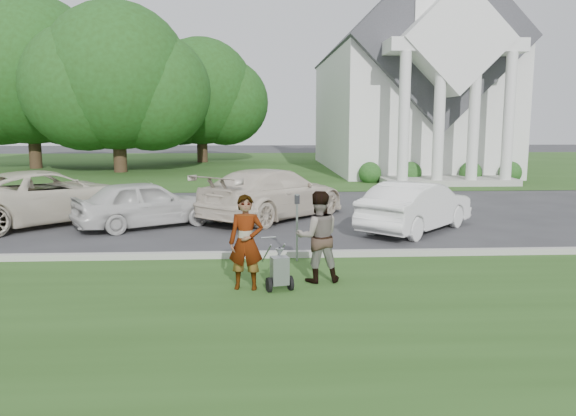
{
  "coord_description": "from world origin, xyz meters",
  "views": [
    {
      "loc": [
        0.06,
        -11.31,
        2.92
      ],
      "look_at": [
        0.66,
        0.0,
        1.18
      ],
      "focal_mm": 35.0,
      "sensor_mm": 36.0,
      "label": 1
    }
  ],
  "objects": [
    {
      "name": "person_left",
      "position": [
        -0.17,
        -1.72,
        0.83
      ],
      "size": [
        0.65,
        0.47,
        1.67
      ],
      "primitive_type": "imported",
      "rotation": [
        0.0,
        0.0,
        -0.13
      ],
      "color": "#999999",
      "rests_on": "ground"
    },
    {
      "name": "ground",
      "position": [
        0.0,
        0.0,
        0.0
      ],
      "size": [
        120.0,
        120.0,
        0.0
      ],
      "primitive_type": "plane",
      "color": "#333335",
      "rests_on": "ground"
    },
    {
      "name": "tree_far",
      "position": [
        -14.01,
        24.99,
        5.69
      ],
      "size": [
        11.64,
        9.2,
        10.73
      ],
      "color": "#332316",
      "rests_on": "ground"
    },
    {
      "name": "parking_meter_near",
      "position": [
        0.86,
        0.22,
        0.91
      ],
      "size": [
        0.1,
        0.09,
        1.44
      ],
      "color": "gray",
      "rests_on": "ground"
    },
    {
      "name": "curb",
      "position": [
        0.0,
        0.55,
        0.07
      ],
      "size": [
        80.0,
        0.18,
        0.15
      ],
      "primitive_type": "cube",
      "color": "#9E9E93",
      "rests_on": "ground"
    },
    {
      "name": "tree_left",
      "position": [
        -8.01,
        21.99,
        5.11
      ],
      "size": [
        10.63,
        8.4,
        9.71
      ],
      "color": "#332316",
      "rests_on": "ground"
    },
    {
      "name": "car_a",
      "position": [
        -6.1,
        5.22,
        0.77
      ],
      "size": [
        5.75,
        5.74,
        1.54
      ],
      "primitive_type": "imported",
      "rotation": [
        0.0,
        0.0,
        2.35
      ],
      "color": "beige",
      "rests_on": "ground"
    },
    {
      "name": "car_b",
      "position": [
        -3.1,
        4.39,
        0.67
      ],
      "size": [
        4.16,
        3.36,
        1.33
      ],
      "primitive_type": "imported",
      "rotation": [
        0.0,
        0.0,
        2.11
      ],
      "color": "silver",
      "rests_on": "ground"
    },
    {
      "name": "striping_cart",
      "position": [
        0.41,
        -1.86,
        0.36
      ],
      "size": [
        0.57,
        0.95,
        0.83
      ],
      "rotation": [
        0.0,
        0.0,
        0.24
      ],
      "color": "black",
      "rests_on": "ground"
    },
    {
      "name": "tree_back",
      "position": [
        -4.01,
        29.99,
        4.73
      ],
      "size": [
        9.61,
        7.6,
        8.89
      ],
      "color": "#332316",
      "rests_on": "ground"
    },
    {
      "name": "person_right",
      "position": [
        1.13,
        -1.32,
        0.84
      ],
      "size": [
        0.87,
        0.7,
        1.68
      ],
      "primitive_type": "imported",
      "rotation": [
        0.0,
        0.0,
        3.23
      ],
      "color": "#999999",
      "rests_on": "ground"
    },
    {
      "name": "church_lawn",
      "position": [
        0.0,
        27.0,
        0.01
      ],
      "size": [
        80.0,
        30.0,
        0.01
      ],
      "primitive_type": "cube",
      "color": "#274819",
      "rests_on": "ground"
    },
    {
      "name": "car_d",
      "position": [
        4.31,
        3.42,
        0.67
      ],
      "size": [
        3.83,
        3.95,
        1.34
      ],
      "primitive_type": "imported",
      "rotation": [
        0.0,
        0.0,
        2.39
      ],
      "color": "white",
      "rests_on": "ground"
    },
    {
      "name": "car_c",
      "position": [
        0.52,
        5.62,
        0.76
      ],
      "size": [
        5.1,
        5.37,
        1.53
      ],
      "primitive_type": "imported",
      "rotation": [
        0.0,
        0.0,
        2.42
      ],
      "color": "beige",
      "rests_on": "ground"
    },
    {
      "name": "grass_strip",
      "position": [
        0.0,
        -3.0,
        0.01
      ],
      "size": [
        80.0,
        7.0,
        0.01
      ],
      "primitive_type": "cube",
      "color": "#274819",
      "rests_on": "ground"
    },
    {
      "name": "church",
      "position": [
        9.0,
        23.11,
        5.94
      ],
      "size": [
        9.19,
        19.0,
        24.1
      ],
      "color": "white",
      "rests_on": "ground"
    }
  ]
}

